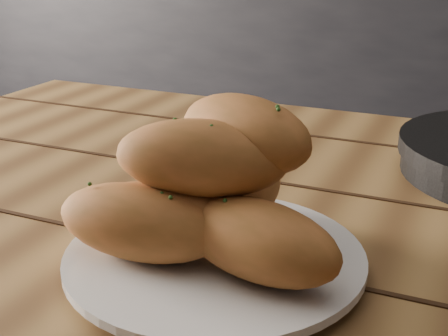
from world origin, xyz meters
TOP-DOWN VIEW (x-y plane):
  - counter at (0.00, 1.70)m, footprint 2.80×0.60m
  - table at (0.61, -0.03)m, footprint 1.62×0.92m
  - plate at (0.44, -0.15)m, footprint 0.27×0.27m
  - bread_rolls at (0.43, -0.15)m, footprint 0.26×0.21m

SIDE VIEW (x-z plane):
  - counter at x=0.00m, z-range 0.00..0.90m
  - table at x=0.61m, z-range 0.28..1.03m
  - plate at x=0.44m, z-range 0.75..0.77m
  - bread_rolls at x=0.43m, z-range 0.75..0.89m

